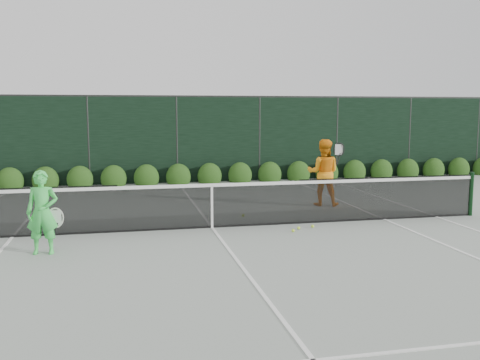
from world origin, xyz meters
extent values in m
plane|color=gray|center=(0.00, 0.00, 0.00)|extent=(80.00, 80.00, 0.00)
cylinder|color=black|center=(6.40, 0.00, 0.54)|extent=(0.10, 0.10, 1.07)
cube|color=black|center=(-4.20, 0.00, 0.51)|extent=(4.40, 0.01, 1.02)
cube|color=black|center=(0.00, 0.00, 0.48)|extent=(4.00, 0.01, 0.96)
cube|color=black|center=(4.20, 0.00, 0.51)|extent=(4.40, 0.01, 1.02)
cube|color=white|center=(0.00, 0.00, 0.94)|extent=(12.80, 0.03, 0.07)
cube|color=black|center=(0.00, 0.00, 0.02)|extent=(12.80, 0.02, 0.04)
cube|color=white|center=(0.00, 0.00, 0.46)|extent=(0.05, 0.03, 0.91)
imported|color=#3ED452|center=(-3.30, -1.42, 0.76)|extent=(0.58, 0.40, 1.51)
torus|color=beige|center=(-3.10, -1.32, 0.63)|extent=(0.30, 0.05, 0.30)
cylinder|color=black|center=(-3.10, -1.32, 0.39)|extent=(0.10, 0.03, 0.30)
imported|color=orange|center=(3.38, 2.09, 0.89)|extent=(1.06, 0.96, 1.79)
torus|color=black|center=(3.73, 1.89, 1.52)|extent=(0.30, 0.07, 0.30)
cylinder|color=black|center=(3.73, 1.89, 1.28)|extent=(0.10, 0.03, 0.30)
cube|color=white|center=(5.49, 0.00, 0.01)|extent=(0.06, 23.77, 0.01)
cube|color=white|center=(-4.12, 0.00, 0.01)|extent=(0.06, 23.77, 0.01)
cube|color=white|center=(4.12, 0.00, 0.01)|extent=(0.06, 23.77, 0.01)
cube|color=white|center=(0.00, 11.88, 0.01)|extent=(11.03, 0.06, 0.01)
cube|color=white|center=(0.00, 6.40, 0.01)|extent=(8.23, 0.06, 0.01)
cube|color=white|center=(0.00, 0.00, 0.01)|extent=(0.06, 12.80, 0.01)
cube|color=black|center=(0.00, 7.50, 1.50)|extent=(32.00, 0.06, 3.00)
cube|color=#262826|center=(0.00, 7.50, 3.03)|extent=(32.00, 0.06, 0.06)
cylinder|color=#262826|center=(-3.00, 7.50, 1.50)|extent=(0.08, 0.08, 3.00)
cylinder|color=#262826|center=(0.00, 7.50, 1.50)|extent=(0.08, 0.08, 3.00)
cylinder|color=#262826|center=(3.00, 7.50, 1.50)|extent=(0.08, 0.08, 3.00)
cylinder|color=#262826|center=(6.00, 7.50, 1.50)|extent=(0.08, 0.08, 3.00)
cylinder|color=#262826|center=(9.00, 7.50, 1.50)|extent=(0.08, 0.08, 3.00)
cylinder|color=#262826|center=(12.00, 7.50, 1.50)|extent=(0.08, 0.08, 3.00)
ellipsoid|color=#15330D|center=(-5.50, 7.15, 0.23)|extent=(0.86, 0.65, 0.94)
ellipsoid|color=#15330D|center=(-4.40, 7.15, 0.23)|extent=(0.86, 0.65, 0.94)
ellipsoid|color=#15330D|center=(-3.30, 7.15, 0.23)|extent=(0.86, 0.65, 0.94)
ellipsoid|color=#15330D|center=(-2.20, 7.15, 0.23)|extent=(0.86, 0.65, 0.94)
ellipsoid|color=#15330D|center=(-1.10, 7.15, 0.23)|extent=(0.86, 0.65, 0.94)
ellipsoid|color=#15330D|center=(0.00, 7.15, 0.23)|extent=(0.86, 0.65, 0.94)
ellipsoid|color=#15330D|center=(1.10, 7.15, 0.23)|extent=(0.86, 0.65, 0.94)
ellipsoid|color=#15330D|center=(2.20, 7.15, 0.23)|extent=(0.86, 0.65, 0.94)
ellipsoid|color=#15330D|center=(3.30, 7.15, 0.23)|extent=(0.86, 0.65, 0.94)
ellipsoid|color=#15330D|center=(4.40, 7.15, 0.23)|extent=(0.86, 0.65, 0.94)
ellipsoid|color=#15330D|center=(5.50, 7.15, 0.23)|extent=(0.86, 0.65, 0.94)
ellipsoid|color=#15330D|center=(6.60, 7.15, 0.23)|extent=(0.86, 0.65, 0.94)
ellipsoid|color=#15330D|center=(7.70, 7.15, 0.23)|extent=(0.86, 0.65, 0.94)
ellipsoid|color=#15330D|center=(8.80, 7.15, 0.23)|extent=(0.86, 0.65, 0.94)
ellipsoid|color=#15330D|center=(9.90, 7.15, 0.23)|extent=(0.86, 0.65, 0.94)
ellipsoid|color=#15330D|center=(11.00, 7.15, 0.23)|extent=(0.86, 0.65, 0.94)
sphere|color=#CCF636|center=(1.80, -0.57, 0.03)|extent=(0.07, 0.07, 0.07)
sphere|color=#CCF636|center=(0.93, 1.04, 0.03)|extent=(0.07, 0.07, 0.07)
sphere|color=#CCF636|center=(1.61, -0.77, 0.03)|extent=(0.07, 0.07, 0.07)
sphere|color=#CCF636|center=(2.16, -0.47, 0.03)|extent=(0.07, 0.07, 0.07)
camera|label=1|loc=(-1.87, -11.34, 2.59)|focal=40.00mm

